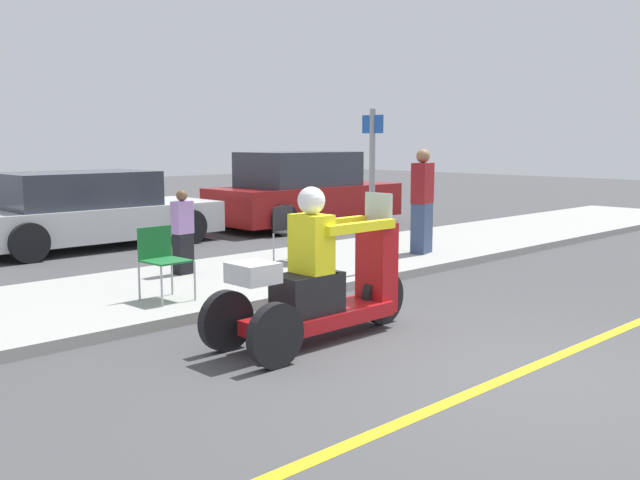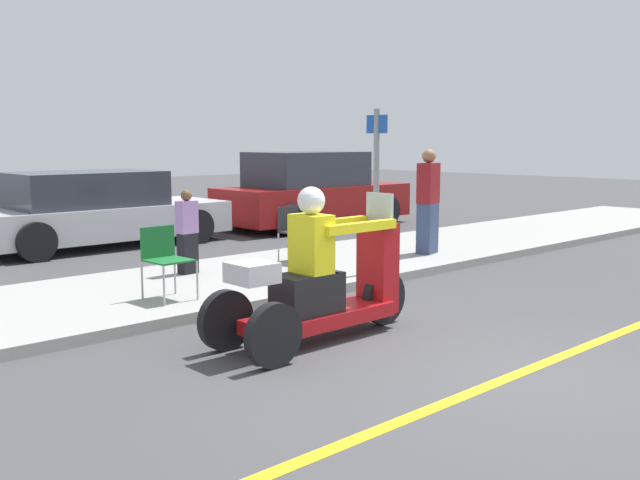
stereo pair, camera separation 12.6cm
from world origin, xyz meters
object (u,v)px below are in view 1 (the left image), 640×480
Objects in this scene: motorcycle_trike at (321,286)px; street_sign at (372,185)px; spectator_mid_group at (422,203)px; folding_chair_set_back at (289,228)px; spectator_with_child at (183,234)px; parked_car_lot_left at (86,211)px; parked_car_lot_center at (304,192)px; folding_chair_curbside at (161,255)px.

street_sign is (2.49, 1.61, 0.79)m from motorcycle_trike.
spectator_mid_group reaches higher than folding_chair_set_back.
spectator_mid_group is 0.75× the size of street_sign.
folding_chair_set_back is at bearing 53.20° from motorcycle_trike.
street_sign is (1.90, -1.69, 0.65)m from spectator_with_child.
folding_chair_set_back is 1.61m from street_sign.
folding_chair_set_back is (1.68, -0.25, -0.04)m from spectator_with_child.
motorcycle_trike is 4.89m from spectator_mid_group.
street_sign is at bearing -76.34° from parked_car_lot_left.
parked_car_lot_center is (3.76, 3.77, 0.15)m from folding_chair_set_back.
street_sign is (2.92, -0.55, 0.69)m from folding_chair_curbside.
parked_car_lot_center is at bearing 69.85° from spectator_mid_group.
spectator_with_child is 1.38× the size of folding_chair_curbside.
parked_car_lot_left is 4.93m from parked_car_lot_center.
spectator_mid_group is (4.35, 2.20, 0.39)m from motorcycle_trike.
parked_car_lot_center is (5.44, 3.52, 0.10)m from spectator_with_child.
street_sign is (-3.54, -5.21, 0.55)m from parked_car_lot_center.
folding_chair_set_back is (2.28, 3.04, 0.10)m from motorcycle_trike.
spectator_with_child is at bearing 47.97° from folding_chair_curbside.
street_sign reaches higher than spectator_mid_group.
folding_chair_curbside is 3.05m from street_sign.
motorcycle_trike reaches higher than parked_car_lot_left.
parked_car_lot_left is (-3.22, 5.02, -0.27)m from spectator_mid_group.
spectator_mid_group is at bearing 26.87° from motorcycle_trike.
folding_chair_curbside is (-4.78, -0.05, -0.29)m from spectator_mid_group.
street_sign is (1.36, -5.61, 0.67)m from parked_car_lot_left.
parked_car_lot_center reaches higher than folding_chair_curbside.
motorcycle_trike is 1.05× the size of street_sign.
spectator_with_child is (-3.75, 1.09, -0.25)m from spectator_mid_group.
motorcycle_trike is 2.20m from folding_chair_curbside.
spectator_mid_group reaches higher than folding_chair_curbside.
folding_chair_curbside is at bearing 101.27° from motorcycle_trike.
folding_chair_set_back is 0.18× the size of parked_car_lot_left.
spectator_mid_group is 0.36× the size of parked_car_lot_left.
parked_car_lot_center reaches higher than spectator_with_child.
spectator_mid_group reaches higher than motorcycle_trike.
motorcycle_trike reaches higher than spectator_with_child.
spectator_mid_group is 1.46× the size of spectator_with_child.
spectator_with_child is 1.54m from folding_chair_curbside.
spectator_mid_group is 2.01× the size of folding_chair_curbside.
street_sign reaches higher than spectator_with_child.
parked_car_lot_left reaches higher than folding_chair_set_back.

